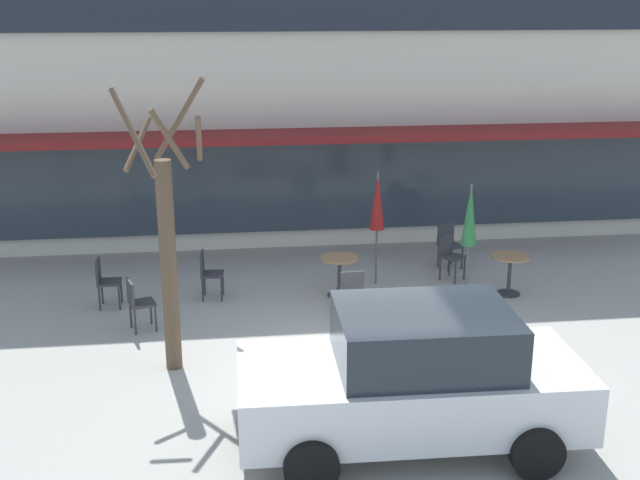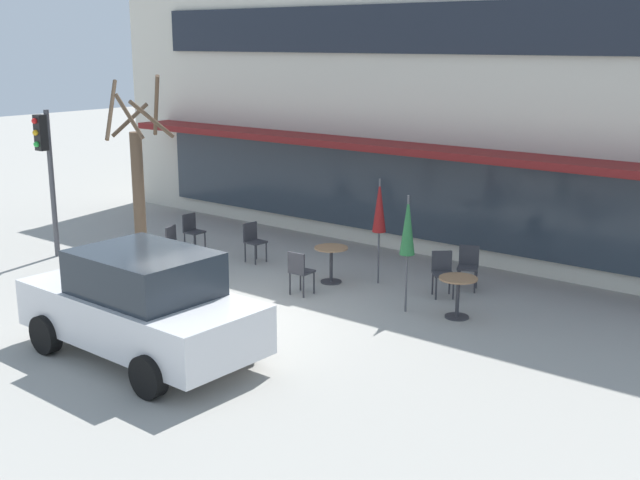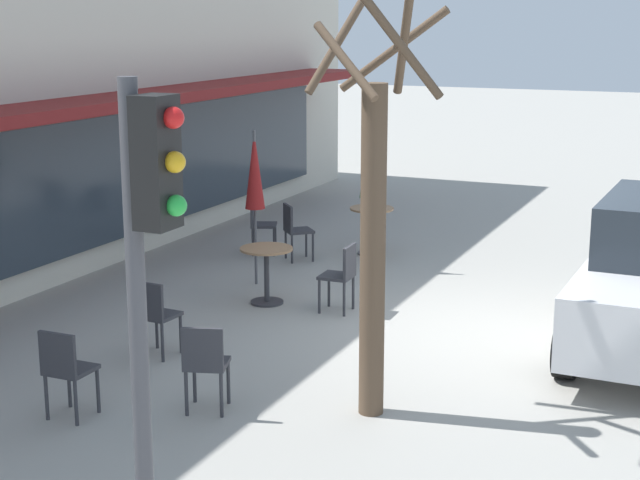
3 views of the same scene
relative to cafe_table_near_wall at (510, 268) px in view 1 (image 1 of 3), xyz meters
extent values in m
plane|color=#9E9B93|center=(-3.28, -2.60, -0.52)|extent=(80.00, 80.00, 0.00)
cube|color=beige|center=(-3.28, 7.40, 3.07)|extent=(19.84, 8.00, 7.18)
cube|color=maroon|center=(-3.28, 2.85, 2.03)|extent=(16.87, 1.10, 0.16)
cube|color=#1E232D|center=(-3.28, 3.34, 4.65)|extent=(15.88, 0.10, 1.10)
cube|color=#2D3842|center=(-3.28, 3.34, 0.83)|extent=(15.88, 0.10, 1.90)
cylinder|color=#333338|center=(0.00, 0.00, -0.50)|extent=(0.44, 0.44, 0.03)
cylinder|color=#333338|center=(0.00, 0.00, -0.14)|extent=(0.07, 0.07, 0.70)
cylinder|color=#99704C|center=(0.00, 0.00, 0.23)|extent=(0.70, 0.70, 0.03)
cylinder|color=#333338|center=(-3.13, 0.29, -0.50)|extent=(0.44, 0.44, 0.03)
cylinder|color=#333338|center=(-3.13, 0.29, -0.14)|extent=(0.07, 0.07, 0.70)
cylinder|color=#99704C|center=(-3.13, 0.29, 0.23)|extent=(0.70, 0.70, 0.03)
cylinder|color=#4C4C51|center=(-2.34, 0.86, 0.58)|extent=(0.04, 0.04, 2.20)
cone|color=maroon|center=(-2.34, 0.86, 1.13)|extent=(0.28, 0.28, 1.10)
cylinder|color=#4C4C51|center=(-0.92, -0.30, 0.58)|extent=(0.04, 0.04, 2.20)
cone|color=#286B38|center=(-0.92, -0.30, 1.13)|extent=(0.28, 0.28, 1.10)
cylinder|color=#333338|center=(-0.44, 1.50, -0.29)|extent=(0.04, 0.04, 0.45)
cylinder|color=#333338|center=(-0.76, 1.37, -0.29)|extent=(0.04, 0.04, 0.45)
cylinder|color=#333338|center=(-0.58, 1.81, -0.29)|extent=(0.04, 0.04, 0.45)
cylinder|color=#333338|center=(-0.89, 1.68, -0.29)|extent=(0.04, 0.04, 0.45)
cube|color=#333338|center=(-0.67, 1.59, -0.05)|extent=(0.52, 0.52, 0.04)
cube|color=#333338|center=(-0.74, 1.76, 0.17)|extent=(0.38, 0.19, 0.40)
cylinder|color=#333338|center=(-3.27, -0.54, -0.29)|extent=(0.04, 0.04, 0.45)
cylinder|color=#333338|center=(-2.93, -0.53, -0.29)|extent=(0.04, 0.04, 0.45)
cylinder|color=#333338|center=(-3.26, -0.88, -0.29)|extent=(0.04, 0.04, 0.45)
cylinder|color=#333338|center=(-2.92, -0.87, -0.29)|extent=(0.04, 0.04, 0.45)
cube|color=#333338|center=(-3.10, -0.70, -0.05)|extent=(0.42, 0.42, 0.04)
cube|color=#333338|center=(-3.09, -0.88, 0.17)|extent=(0.40, 0.06, 0.40)
cylinder|color=#333338|center=(-6.48, -0.62, -0.29)|extent=(0.04, 0.04, 0.45)
cylinder|color=#333338|center=(-6.38, -0.94, -0.29)|extent=(0.04, 0.04, 0.45)
cylinder|color=#333338|center=(-6.80, -0.72, -0.29)|extent=(0.04, 0.04, 0.45)
cylinder|color=#333338|center=(-6.70, -1.05, -0.29)|extent=(0.04, 0.04, 0.45)
cube|color=#333338|center=(-6.59, -0.83, -0.05)|extent=(0.50, 0.50, 0.04)
cube|color=#333338|center=(-6.76, -0.89, 0.17)|extent=(0.16, 0.39, 0.40)
cylinder|color=#333338|center=(-7.09, 0.44, -0.29)|extent=(0.04, 0.04, 0.45)
cylinder|color=#333338|center=(-7.09, 0.10, -0.29)|extent=(0.04, 0.04, 0.45)
cylinder|color=#333338|center=(-7.43, 0.43, -0.29)|extent=(0.04, 0.04, 0.45)
cylinder|color=#333338|center=(-7.43, 0.09, -0.29)|extent=(0.04, 0.04, 0.45)
cube|color=#333338|center=(-7.26, 0.26, -0.05)|extent=(0.40, 0.40, 0.04)
cube|color=#333338|center=(-7.44, 0.26, 0.17)|extent=(0.04, 0.40, 0.40)
cylinder|color=#333338|center=(-0.58, 0.88, -0.29)|extent=(0.04, 0.04, 0.45)
cylinder|color=#333338|center=(-0.83, 0.65, -0.29)|extent=(0.04, 0.04, 0.45)
cylinder|color=#333338|center=(-0.81, 1.14, -0.29)|extent=(0.04, 0.04, 0.45)
cylinder|color=#333338|center=(-1.06, 0.91, -0.29)|extent=(0.04, 0.04, 0.45)
cube|color=#333338|center=(-0.82, 0.89, -0.05)|extent=(0.57, 0.57, 0.04)
cube|color=#333338|center=(-0.94, 1.03, 0.17)|extent=(0.32, 0.30, 0.40)
cylinder|color=#333338|center=(-5.27, 0.62, -0.29)|extent=(0.04, 0.04, 0.45)
cylinder|color=#333338|center=(-5.29, 0.28, -0.29)|extent=(0.04, 0.04, 0.45)
cylinder|color=#333338|center=(-5.60, 0.64, -0.29)|extent=(0.04, 0.04, 0.45)
cylinder|color=#333338|center=(-5.63, 0.31, -0.29)|extent=(0.04, 0.04, 0.45)
cube|color=#333338|center=(-5.45, 0.46, -0.05)|extent=(0.43, 0.43, 0.04)
cube|color=#333338|center=(-5.63, 0.48, 0.17)|extent=(0.07, 0.40, 0.40)
cube|color=silver|center=(-3.00, -4.78, 0.18)|extent=(4.23, 1.87, 0.76)
cube|color=#232B33|center=(-2.85, -4.78, 0.90)|extent=(2.13, 1.64, 0.68)
cylinder|color=black|center=(-4.32, -5.66, -0.20)|extent=(0.64, 0.23, 0.64)
cylinder|color=black|center=(-4.29, -3.86, -0.20)|extent=(0.64, 0.23, 0.64)
cylinder|color=black|center=(-1.71, -5.70, -0.20)|extent=(0.64, 0.23, 0.64)
cylinder|color=black|center=(-1.68, -3.90, -0.20)|extent=(0.64, 0.23, 0.64)
cylinder|color=brown|center=(-6.01, -2.31, 1.06)|extent=(0.24, 0.24, 3.16)
cylinder|color=brown|center=(-5.50, -2.29, 2.92)|extent=(0.11, 1.07, 0.81)
cylinder|color=brown|center=(-5.77, -1.95, 3.14)|extent=(0.82, 0.58, 1.25)
cylinder|color=brown|center=(-6.35, -2.16, 2.85)|extent=(0.39, 0.75, 0.67)
cylinder|color=brown|center=(-6.36, -2.59, 3.08)|extent=(0.66, 0.79, 1.12)
cylinder|color=brown|center=(-5.89, -2.53, 2.97)|extent=(0.54, 0.35, 0.89)
camera|label=1|loc=(-5.17, -13.42, 4.87)|focal=45.00mm
camera|label=2|loc=(6.72, -12.35, 4.39)|focal=45.00mm
camera|label=3|loc=(-14.31, -5.46, 3.24)|focal=55.00mm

